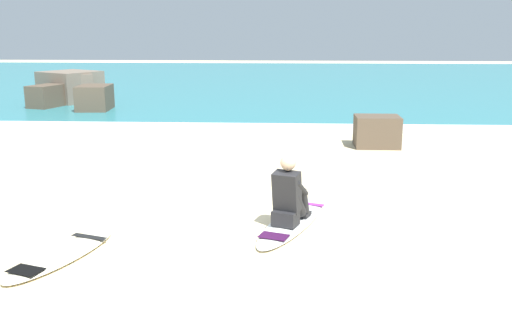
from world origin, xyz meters
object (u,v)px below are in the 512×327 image
(surfboard_main, at_px, (294,220))
(surfboard_spare_near, at_px, (62,254))
(shoreline_rock, at_px, (377,132))
(surfer_seated, at_px, (289,197))

(surfboard_main, height_order, surfboard_spare_near, same)
(surfboard_spare_near, xyz_separation_m, shoreline_rock, (4.69, 6.66, 0.32))
(surfboard_spare_near, distance_m, shoreline_rock, 8.15)
(surfboard_main, distance_m, shoreline_rock, 5.64)
(surfer_seated, distance_m, surfboard_spare_near, 2.95)
(surfboard_spare_near, bearing_deg, surfboard_main, 26.48)
(surfboard_spare_near, bearing_deg, surfer_seated, 23.35)
(shoreline_rock, bearing_deg, surfboard_spare_near, -125.17)
(shoreline_rock, bearing_deg, surfboard_main, -110.17)
(surfboard_main, distance_m, surfboard_spare_near, 3.07)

